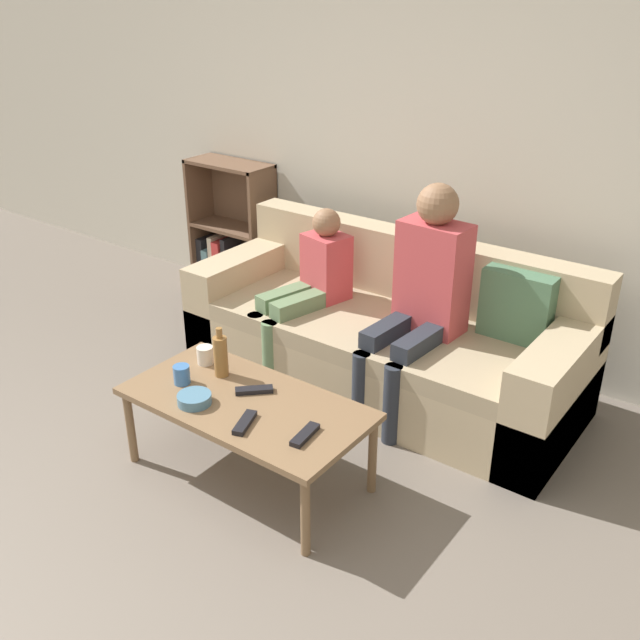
{
  "coord_description": "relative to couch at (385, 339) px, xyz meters",
  "views": [
    {
      "loc": [
        1.96,
        -0.96,
        2.1
      ],
      "look_at": [
        0.12,
        1.52,
        0.61
      ],
      "focal_mm": 40.0,
      "sensor_mm": 36.0,
      "label": 1
    }
  ],
  "objects": [
    {
      "name": "coffee_table",
      "position": [
        -0.06,
        -1.08,
        0.09
      ],
      "size": [
        1.12,
        0.57,
        0.41
      ],
      "color": "brown",
      "rests_on": "ground_plane"
    },
    {
      "name": "person_child",
      "position": [
        -0.44,
        -0.12,
        0.26
      ],
      "size": [
        0.36,
        0.64,
        0.95
      ],
      "rotation": [
        0.0,
        0.0,
        -0.23
      ],
      "color": "#66845B",
      "rests_on": "ground_plane"
    },
    {
      "name": "cup_far",
      "position": [
        -0.44,
        -0.95,
        0.17
      ],
      "size": [
        0.08,
        0.08,
        0.09
      ],
      "color": "silver",
      "rests_on": "coffee_table"
    },
    {
      "name": "ground_plane",
      "position": [
        -0.15,
        -2.09,
        -0.28
      ],
      "size": [
        22.0,
        22.0,
        0.0
      ],
      "primitive_type": "plane",
      "color": "#70665B"
    },
    {
      "name": "cup_near",
      "position": [
        -0.39,
        -1.15,
        0.17
      ],
      "size": [
        0.08,
        0.08,
        0.09
      ],
      "color": "#3D70B2",
      "rests_on": "coffee_table"
    },
    {
      "name": "couch",
      "position": [
        0.0,
        0.0,
        0.0
      ],
      "size": [
        2.19,
        0.86,
        0.81
      ],
      "color": "tan",
      "rests_on": "ground_plane"
    },
    {
      "name": "person_adult",
      "position": [
        0.26,
        -0.07,
        0.41
      ],
      "size": [
        0.36,
        0.62,
        1.2
      ],
      "rotation": [
        0.0,
        0.0,
        -0.07
      ],
      "color": "#282D38",
      "rests_on": "ground_plane"
    },
    {
      "name": "tv_remote_0",
      "position": [
        0.32,
        -1.15,
        0.14
      ],
      "size": [
        0.07,
        0.17,
        0.02
      ],
      "rotation": [
        0.0,
        0.0,
        0.13
      ],
      "color": "black",
      "rests_on": "coffee_table"
    },
    {
      "name": "bookshelf",
      "position": [
        -1.58,
        0.49,
        0.08
      ],
      "size": [
        0.62,
        0.28,
        0.96
      ],
      "color": "brown",
      "rests_on": "ground_plane"
    },
    {
      "name": "wall_back",
      "position": [
        -0.15,
        0.64,
        1.02
      ],
      "size": [
        12.0,
        0.06,
        2.6
      ],
      "color": "beige",
      "rests_on": "ground_plane"
    },
    {
      "name": "tv_remote_2",
      "position": [
        -0.07,
        -1.01,
        0.14
      ],
      "size": [
        0.15,
        0.15,
        0.02
      ],
      "rotation": [
        0.0,
        0.0,
        -0.79
      ],
      "color": "black",
      "rests_on": "coffee_table"
    },
    {
      "name": "tv_remote_1",
      "position": [
        0.07,
        -1.23,
        0.14
      ],
      "size": [
        0.1,
        0.18,
        0.02
      ],
      "rotation": [
        0.0,
        0.0,
        0.35
      ],
      "color": "black",
      "rests_on": "coffee_table"
    },
    {
      "name": "snack_bowl",
      "position": [
        -0.22,
        -1.24,
        0.15
      ],
      "size": [
        0.15,
        0.15,
        0.05
      ],
      "color": "teal",
      "rests_on": "coffee_table"
    },
    {
      "name": "bottle",
      "position": [
        -0.3,
        -0.98,
        0.23
      ],
      "size": [
        0.07,
        0.07,
        0.25
      ],
      "color": "olive",
      "rests_on": "coffee_table"
    }
  ]
}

